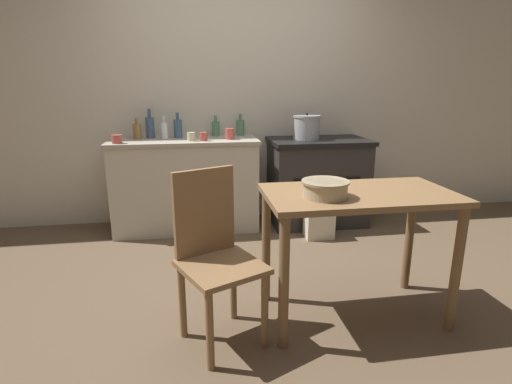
% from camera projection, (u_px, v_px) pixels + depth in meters
% --- Properties ---
extents(ground_plane, '(14.00, 14.00, 0.00)m').
position_uv_depth(ground_plane, '(265.00, 283.00, 2.88)').
color(ground_plane, brown).
extents(wall_back, '(8.00, 0.07, 2.55)m').
position_uv_depth(wall_back, '(237.00, 95.00, 4.05)').
color(wall_back, beige).
rests_on(wall_back, ground_plane).
extents(counter_cabinet, '(1.39, 0.58, 0.88)m').
position_uv_depth(counter_cabinet, '(186.00, 184.00, 3.89)').
color(counter_cabinet, beige).
rests_on(counter_cabinet, ground_plane).
extents(stove, '(0.97, 0.65, 0.86)m').
position_uv_depth(stove, '(317.00, 181.00, 4.06)').
color(stove, '#2D2B28').
rests_on(stove, ground_plane).
extents(work_table, '(1.09, 0.60, 0.79)m').
position_uv_depth(work_table, '(358.00, 214.00, 2.34)').
color(work_table, olive).
rests_on(work_table, ground_plane).
extents(chair, '(0.53, 0.53, 0.95)m').
position_uv_depth(chair, '(215.00, 253.00, 2.16)').
color(chair, olive).
rests_on(chair, ground_plane).
extents(flour_sack, '(0.26, 0.18, 0.33)m').
position_uv_depth(flour_sack, '(319.00, 220.00, 3.70)').
color(flour_sack, beige).
rests_on(flour_sack, ground_plane).
extents(stock_pot, '(0.27, 0.27, 0.26)m').
position_uv_depth(stock_pot, '(307.00, 127.00, 3.90)').
color(stock_pot, '#A8A8AD').
rests_on(stock_pot, stove).
extents(mixing_bowl_large, '(0.26, 0.26, 0.09)m').
position_uv_depth(mixing_bowl_large, '(325.00, 188.00, 2.18)').
color(mixing_bowl_large, tan).
rests_on(mixing_bowl_large, work_table).
extents(bottle_far_left, '(0.08, 0.08, 0.20)m').
position_uv_depth(bottle_far_left, '(216.00, 128.00, 3.97)').
color(bottle_far_left, '#517F5B').
rests_on(bottle_far_left, counter_cabinet).
extents(bottle_left, '(0.08, 0.08, 0.28)m').
position_uv_depth(bottle_left, '(150.00, 127.00, 3.82)').
color(bottle_left, '#3D5675').
rests_on(bottle_left, counter_cabinet).
extents(bottle_mid_left, '(0.08, 0.08, 0.24)m').
position_uv_depth(bottle_mid_left, '(178.00, 128.00, 3.84)').
color(bottle_mid_left, '#3D5675').
rests_on(bottle_mid_left, counter_cabinet).
extents(bottle_center_left, '(0.07, 0.07, 0.22)m').
position_uv_depth(bottle_center_left, '(164.00, 130.00, 3.76)').
color(bottle_center_left, silver).
rests_on(bottle_center_left, counter_cabinet).
extents(bottle_center, '(0.07, 0.07, 0.19)m').
position_uv_depth(bottle_center, '(137.00, 131.00, 3.77)').
color(bottle_center, olive).
rests_on(bottle_center, counter_cabinet).
extents(bottle_center_right, '(0.08, 0.08, 0.21)m').
position_uv_depth(bottle_center_right, '(240.00, 127.00, 4.02)').
color(bottle_center_right, '#517F5B').
rests_on(bottle_center_right, counter_cabinet).
extents(cup_mid_right, '(0.09, 0.09, 0.08)m').
position_uv_depth(cup_mid_right, '(117.00, 139.00, 3.49)').
color(cup_mid_right, '#B74C42').
rests_on(cup_mid_right, counter_cabinet).
extents(cup_right, '(0.07, 0.07, 0.08)m').
position_uv_depth(cup_right, '(204.00, 137.00, 3.65)').
color(cup_right, '#B74C42').
rests_on(cup_right, counter_cabinet).
extents(cup_far_right, '(0.08, 0.08, 0.10)m').
position_uv_depth(cup_far_right, '(230.00, 134.00, 3.75)').
color(cup_far_right, '#B74C42').
rests_on(cup_far_right, counter_cabinet).
extents(cup_end_right, '(0.07, 0.07, 0.08)m').
position_uv_depth(cup_end_right, '(191.00, 137.00, 3.65)').
color(cup_end_right, beige).
rests_on(cup_end_right, counter_cabinet).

